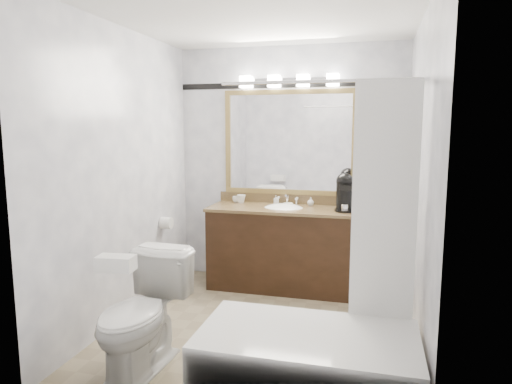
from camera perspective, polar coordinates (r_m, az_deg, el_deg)
room at (r=3.62m, az=0.42°, el=1.55°), size 2.42×2.62×2.52m
vanity at (r=4.75m, az=3.43°, el=-6.79°), size 1.53×0.58×0.97m
mirror at (r=4.85m, az=4.15°, el=6.18°), size 1.40×0.04×1.10m
vanity_light_bar at (r=4.82m, az=4.11°, el=13.70°), size 1.02×0.14×0.12m
accent_stripe at (r=4.88m, az=4.25°, el=13.24°), size 2.40×0.01×0.06m
bathtub at (r=2.95m, az=6.94°, el=-19.90°), size 1.30×0.75×1.96m
tp_roll at (r=4.72m, az=-11.14°, el=-3.82°), size 0.11×0.12×0.12m
toilet at (r=3.30m, az=-14.10°, el=-14.67°), size 0.49×0.81×0.80m
tissue_box at (r=2.91m, az=-17.12°, el=-8.51°), size 0.24×0.15×0.09m
coffee_maker at (r=4.54m, az=11.00°, el=0.10°), size 0.19×0.24×0.37m
cup_left at (r=4.97m, az=-2.47°, el=-0.91°), size 0.11×0.11×0.07m
cup_right at (r=4.94m, az=-1.86°, el=-0.85°), size 0.12×0.12×0.09m
soap_bottle_a at (r=4.86m, az=2.50°, el=-0.97°), size 0.05×0.05×0.09m
soap_bottle_b at (r=4.79m, az=6.84°, el=-1.17°), size 0.09×0.09×0.09m
soap_bar at (r=4.77m, az=4.03°, el=-1.54°), size 0.10×0.08×0.03m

